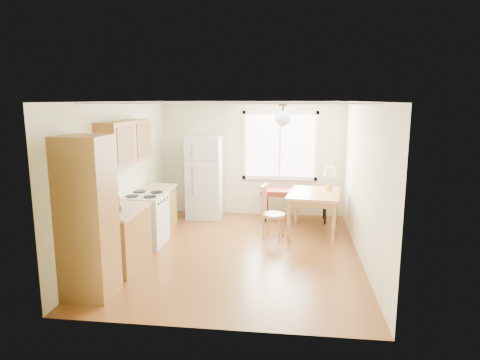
% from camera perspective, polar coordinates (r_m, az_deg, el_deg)
% --- Properties ---
extents(room_shell, '(4.60, 5.60, 2.62)m').
position_cam_1_polar(room_shell, '(7.00, -0.26, 0.11)').
color(room_shell, '#5D3113').
rests_on(room_shell, ground).
extents(kitchen_run, '(0.65, 3.40, 2.20)m').
position_cam_1_polar(kitchen_run, '(6.92, -15.21, -3.86)').
color(kitchen_run, brown).
rests_on(kitchen_run, ground).
extents(window_unit, '(1.64, 0.05, 1.51)m').
position_cam_1_polar(window_unit, '(9.35, 5.35, 4.59)').
color(window_unit, white).
rests_on(window_unit, room_shell).
extents(pendant_light, '(0.26, 0.26, 0.40)m').
position_cam_1_polar(pendant_light, '(7.23, 5.72, 8.27)').
color(pendant_light, '#321E16').
rests_on(pendant_light, room_shell).
extents(refrigerator, '(0.74, 0.76, 1.77)m').
position_cam_1_polar(refrigerator, '(9.29, -4.71, 0.42)').
color(refrigerator, silver).
rests_on(refrigerator, ground).
extents(bench, '(1.45, 0.54, 0.67)m').
position_cam_1_polar(bench, '(9.07, 7.43, -1.73)').
color(bench, maroon).
rests_on(bench, ground).
extents(dining_table, '(1.10, 1.37, 0.79)m').
position_cam_1_polar(dining_table, '(8.31, 9.85, -2.34)').
color(dining_table, '#B17444').
rests_on(dining_table, ground).
extents(chair, '(0.46, 0.45, 0.99)m').
position_cam_1_polar(chair, '(7.91, 3.83, -3.75)').
color(chair, '#B17444').
rests_on(chair, ground).
extents(table_lamp, '(0.27, 0.27, 0.47)m').
position_cam_1_polar(table_lamp, '(8.44, 11.88, 0.88)').
color(table_lamp, gold).
rests_on(table_lamp, dining_table).
extents(coffee_maker, '(0.18, 0.24, 0.35)m').
position_cam_1_polar(coffee_maker, '(6.51, -16.68, -3.14)').
color(coffee_maker, black).
rests_on(coffee_maker, kitchen_run).
extents(kettle, '(0.12, 0.12, 0.24)m').
position_cam_1_polar(kettle, '(6.82, -16.20, -2.77)').
color(kettle, red).
rests_on(kettle, kitchen_run).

